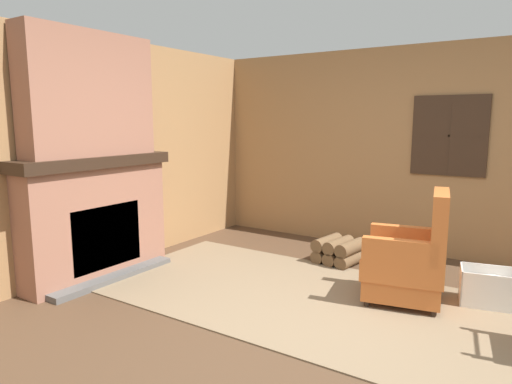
# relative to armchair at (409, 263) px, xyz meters

# --- Properties ---
(ground_plane) EXTENTS (14.00, 14.00, 0.00)m
(ground_plane) POSITION_rel_armchair_xyz_m (-0.38, -1.04, -0.36)
(ground_plane) COLOR #4C3523
(wood_panel_wall_left) EXTENTS (0.06, 5.80, 2.42)m
(wood_panel_wall_left) POSITION_rel_armchair_xyz_m (-3.01, -1.04, 0.85)
(wood_panel_wall_left) COLOR #9E7247
(wood_panel_wall_left) RESTS_ON ground
(wood_panel_wall_back) EXTENTS (5.80, 0.09, 2.42)m
(wood_panel_wall_back) POSITION_rel_armchair_xyz_m (-0.38, 1.59, 0.86)
(wood_panel_wall_back) COLOR #9E7247
(wood_panel_wall_back) RESTS_ON ground
(fireplace_hearth) EXTENTS (0.53, 1.65, 1.23)m
(fireplace_hearth) POSITION_rel_armchair_xyz_m (-2.81, -1.04, 0.25)
(fireplace_hearth) COLOR #93604C
(fireplace_hearth) RESTS_ON ground
(chimney_breast) EXTENTS (0.29, 1.36, 1.18)m
(chimney_breast) POSITION_rel_armchair_xyz_m (-2.82, -1.04, 1.46)
(chimney_breast) COLOR #93604C
(chimney_breast) RESTS_ON fireplace_hearth
(area_rug) EXTENTS (4.27, 1.95, 0.01)m
(area_rug) POSITION_rel_armchair_xyz_m (-0.61, -0.41, -0.35)
(area_rug) COLOR #7A664C
(area_rug) RESTS_ON ground
(armchair) EXTENTS (0.77, 0.72, 0.99)m
(armchair) POSITION_rel_armchair_xyz_m (0.00, 0.00, 0.00)
(armchair) COLOR #C6662D
(armchair) RESTS_ON ground
(firewood_stack) EXTENTS (0.51, 0.50, 0.28)m
(firewood_stack) POSITION_rel_armchair_xyz_m (-0.95, 0.70, -0.22)
(firewood_stack) COLOR brown
(firewood_stack) RESTS_ON ground
(laundry_basket) EXTENTS (0.57, 0.42, 0.32)m
(laundry_basket) POSITION_rel_armchair_xyz_m (0.62, 0.32, -0.20)
(laundry_basket) COLOR white
(laundry_basket) RESTS_ON ground
(oil_lamp_vase) EXTENTS (0.11, 0.11, 0.26)m
(oil_lamp_vase) POSITION_rel_armchair_xyz_m (-2.85, -1.43, 0.96)
(oil_lamp_vase) COLOR silver
(oil_lamp_vase) RESTS_ON fireplace_hearth
(storage_case) EXTENTS (0.16, 0.27, 0.13)m
(storage_case) POSITION_rel_armchair_xyz_m (-2.85, -0.64, 0.93)
(storage_case) COLOR gray
(storage_case) RESTS_ON fireplace_hearth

